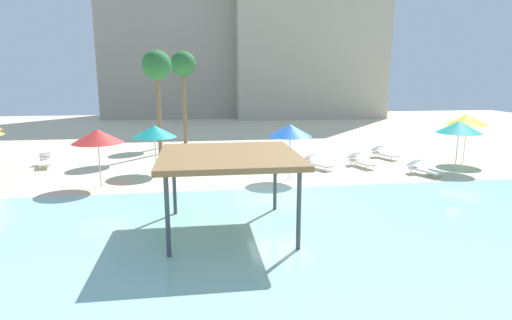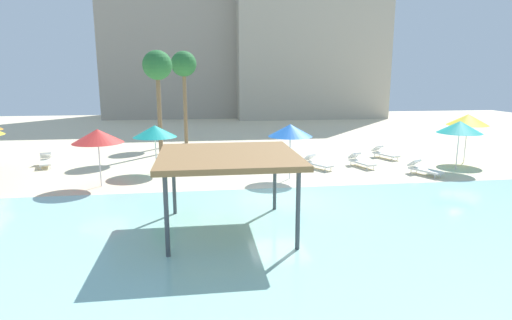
% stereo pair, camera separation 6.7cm
% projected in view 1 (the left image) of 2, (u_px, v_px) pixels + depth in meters
% --- Properties ---
extents(ground_plane, '(80.00, 80.00, 0.00)m').
position_uv_depth(ground_plane, '(279.00, 198.00, 17.99)').
color(ground_plane, beige).
extents(lagoon_water, '(44.00, 13.50, 0.04)m').
position_uv_depth(lagoon_water, '(312.00, 247.00, 12.89)').
color(lagoon_water, '#99D1C6').
rests_on(lagoon_water, ground).
extents(shade_pavilion, '(4.55, 4.55, 2.68)m').
position_uv_depth(shade_pavilion, '(229.00, 158.00, 13.79)').
color(shade_pavilion, '#42474C').
rests_on(shade_pavilion, ground).
extents(beach_umbrella_yellow_0, '(2.40, 2.40, 2.92)m').
position_uv_depth(beach_umbrella_yellow_0, '(467.00, 120.00, 24.98)').
color(beach_umbrella_yellow_0, silver).
rests_on(beach_umbrella_yellow_0, ground).
extents(beach_umbrella_red_1, '(2.36, 2.36, 2.75)m').
position_uv_depth(beach_umbrella_red_1, '(97.00, 136.00, 19.41)').
color(beach_umbrella_red_1, silver).
rests_on(beach_umbrella_red_1, ground).
extents(beach_umbrella_teal_2, '(2.39, 2.39, 2.73)m').
position_uv_depth(beach_umbrella_teal_2, '(459.00, 127.00, 22.90)').
color(beach_umbrella_teal_2, silver).
rests_on(beach_umbrella_teal_2, ground).
extents(beach_umbrella_teal_4, '(2.32, 2.32, 2.58)m').
position_uv_depth(beach_umbrella_teal_4, '(154.00, 131.00, 22.26)').
color(beach_umbrella_teal_4, silver).
rests_on(beach_umbrella_teal_4, ground).
extents(beach_umbrella_blue_5, '(2.23, 2.23, 2.80)m').
position_uv_depth(beach_umbrella_blue_5, '(290.00, 130.00, 20.86)').
color(beach_umbrella_blue_5, silver).
rests_on(beach_umbrella_blue_5, ground).
extents(lounge_chair_0, '(1.34, 1.97, 0.74)m').
position_uv_depth(lounge_chair_0, '(423.00, 168.00, 22.19)').
color(lounge_chair_0, white).
rests_on(lounge_chair_0, ground).
extents(lounge_chair_1, '(1.28, 1.98, 0.74)m').
position_uv_depth(lounge_chair_1, '(383.00, 153.00, 26.57)').
color(lounge_chair_1, white).
rests_on(lounge_chair_1, ground).
extents(lounge_chair_2, '(1.48, 1.94, 0.74)m').
position_uv_depth(lounge_chair_2, '(316.00, 163.00, 23.68)').
color(lounge_chair_2, white).
rests_on(lounge_chair_2, ground).
extents(lounge_chair_3, '(1.11, 1.99, 0.74)m').
position_uv_depth(lounge_chair_3, '(45.00, 161.00, 24.14)').
color(lounge_chair_3, white).
rests_on(lounge_chair_3, ground).
extents(lounge_chair_4, '(1.13, 1.99, 0.74)m').
position_uv_depth(lounge_chair_4, '(360.00, 161.00, 24.14)').
color(lounge_chair_4, white).
rests_on(lounge_chair_4, ground).
extents(palm_tree_0, '(1.90, 1.90, 6.77)m').
position_uv_depth(palm_tree_0, '(157.00, 68.00, 26.84)').
color(palm_tree_0, brown).
rests_on(palm_tree_0, ground).
extents(palm_tree_1, '(1.90, 1.90, 6.96)m').
position_uv_depth(palm_tree_1, '(183.00, 66.00, 31.24)').
color(palm_tree_1, brown).
rests_on(palm_tree_1, ground).
extents(hotel_block_0, '(21.09, 8.65, 19.59)m').
position_uv_depth(hotel_block_0, '(190.00, 37.00, 51.87)').
color(hotel_block_0, '#9E9384').
rests_on(hotel_block_0, ground).
extents(hotel_block_1, '(17.95, 8.57, 19.18)m').
position_uv_depth(hotel_block_1, '(307.00, 38.00, 51.16)').
color(hotel_block_1, '#B2A893').
rests_on(hotel_block_1, ground).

